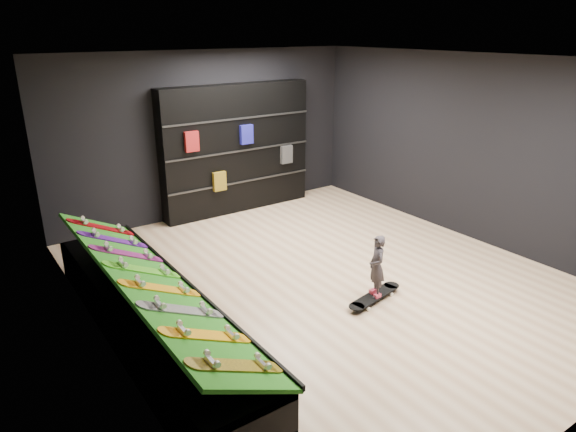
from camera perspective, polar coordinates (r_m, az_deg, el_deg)
floor at (r=7.36m, az=4.12°, el=-6.99°), size 6.00×7.00×0.01m
ceiling at (r=6.55m, az=4.80°, el=17.02°), size 6.00×7.00×0.01m
wall_back at (r=9.69m, az=-8.89°, el=8.94°), size 6.00×0.02×3.00m
wall_left at (r=5.51m, az=-20.58°, el=-0.87°), size 0.02×7.00×3.00m
wall_right at (r=8.96m, az=19.61°, el=7.09°), size 0.02×7.00×3.00m
display_rack at (r=6.15m, az=-15.04°, el=-10.94°), size 0.90×4.50×0.50m
turf_ramp at (r=5.94m, az=-14.99°, el=-7.00°), size 0.92×4.50×0.46m
back_shelving at (r=9.82m, az=-5.75°, el=7.43°), size 3.00×0.35×2.40m
floor_skateboard at (r=6.86m, az=9.60°, el=-8.93°), size 1.00×0.40×0.09m
child at (r=6.73m, az=9.75°, el=-6.77°), size 0.20×0.23×0.50m
display_board_0 at (r=4.43m, az=-5.77°, el=-16.20°), size 0.93×0.22×0.50m
display_board_1 at (r=4.83m, az=-9.02°, el=-12.94°), size 0.93×0.22×0.50m
display_board_2 at (r=5.26m, az=-11.70°, el=-10.16°), size 0.93×0.22×0.50m
display_board_3 at (r=5.70m, az=-13.92°, el=-7.79°), size 0.93×0.22×0.50m
display_board_4 at (r=6.17m, az=-15.80°, el=-5.76°), size 0.93×0.22×0.50m
display_board_5 at (r=6.64m, az=-17.41°, el=-4.01°), size 0.93×0.22×0.50m
display_board_6 at (r=7.12m, az=-18.79°, el=-2.50°), size 0.93×0.22×0.50m
display_board_7 at (r=7.62m, az=-19.99°, el=-1.18°), size 0.93×0.22×0.50m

